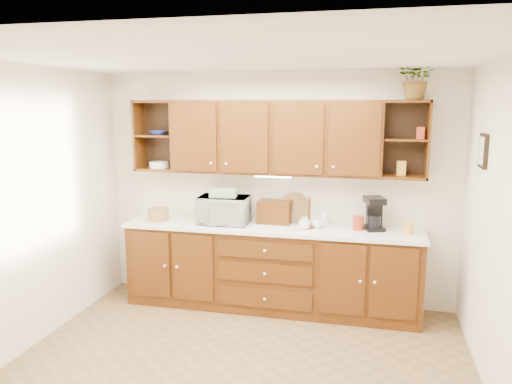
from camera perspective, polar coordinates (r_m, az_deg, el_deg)
The scene contains 26 objects.
floor at distance 4.49m, azimuth -2.27°, elevation -20.03°, with size 4.00×4.00×0.00m, color brown.
ceiling at distance 3.90m, azimuth -2.54°, elevation 15.17°, with size 4.00×4.00×0.00m, color white.
back_wall at distance 5.67m, azimuth 2.37°, elevation 0.40°, with size 4.00×4.00×0.00m, color #EDE1C8.
left_wall at distance 4.92m, azimuth -25.45°, elevation -2.08°, with size 3.50×3.50×0.00m, color #EDE1C8.
right_wall at distance 3.97m, azimuth 26.71°, elevation -4.90°, with size 3.50×3.50×0.00m, color #EDE1C8.
base_cabinets at distance 5.60m, azimuth 1.72°, elevation -8.72°, with size 3.20×0.60×0.90m, color #361806.
countertop at distance 5.45m, azimuth 1.72°, elevation -4.08°, with size 3.24×0.64×0.04m, color white.
upper_cabinets at distance 5.44m, azimuth 2.19°, elevation 6.28°, with size 3.20×0.33×0.80m.
undercabinet_light at distance 5.44m, azimuth 1.95°, elevation 1.79°, with size 0.40×0.05×0.03m, color white.
framed_picture at distance 4.75m, azimuth 24.54°, elevation 4.30°, with size 0.03×0.24×0.30m, color black.
wicker_basket at distance 5.79m, azimuth -11.11°, elevation -2.52°, with size 0.24×0.24×0.14m, color olive.
microwave at distance 5.53m, azimuth -3.70°, elevation -2.06°, with size 0.55×0.37×0.30m, color beige.
towel_stack at distance 5.49m, azimuth -3.72°, elevation -0.07°, with size 0.29×0.21×0.09m, color #C9C55E.
wine_bottle at distance 5.51m, azimuth -1.58°, elevation -2.15°, with size 0.07×0.07×0.29m, color black.
woven_tray at distance 5.64m, azimuth 4.43°, elevation -3.32°, with size 0.34×0.34×0.02m, color olive.
bread_box at distance 5.54m, azimuth 2.16°, elevation -2.28°, with size 0.36×0.23×0.25m, color #361806.
mug_tree at distance 5.39m, azimuth 6.08°, elevation -3.52°, with size 0.27×0.28×0.33m.
canister_red at distance 5.37m, azimuth 11.62°, elevation -3.50°, with size 0.12×0.12×0.15m, color maroon.
canister_white at distance 5.45m, azimuth 7.75°, elevation -3.03°, with size 0.09×0.09×0.17m, color white.
canister_yellow at distance 5.32m, azimuth 17.05°, elevation -4.01°, with size 0.10×0.10×0.12m, color gold.
coffee_maker at distance 5.41m, azimuth 13.35°, elevation -2.43°, with size 0.25×0.29×0.35m.
bowl_stack at distance 5.84m, azimuth -11.09°, elevation 6.66°, with size 0.19×0.19×0.05m, color #283695.
plate_stack at distance 5.88m, azimuth -11.01°, elevation 3.08°, with size 0.22×0.22×0.07m, color white.
pantry_box_yellow at distance 5.36m, azimuth 16.25°, elevation 2.63°, with size 0.08×0.07×0.15m, color gold.
pantry_box_red at distance 5.33m, azimuth 18.38°, elevation 6.42°, with size 0.08×0.07×0.12m, color maroon.
potted_plant at distance 5.31m, azimuth 17.95°, elevation 12.27°, with size 0.38×0.33×0.42m, color #999999.
Camera 1 is at (1.05, -3.74, 2.25)m, focal length 35.00 mm.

